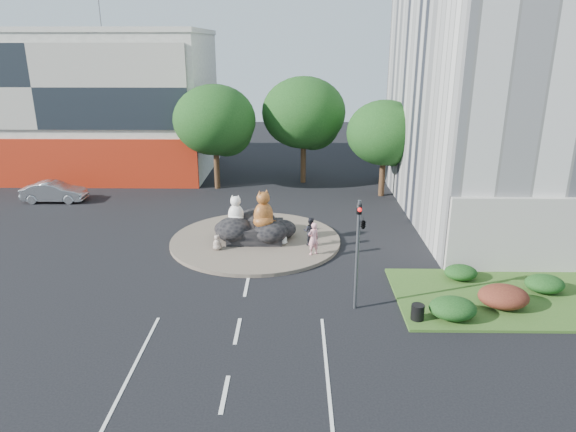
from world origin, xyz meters
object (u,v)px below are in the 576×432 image
(cat_tabby, at_px, (263,209))
(litter_bin, at_px, (418,312))
(cat_white, at_px, (236,209))
(parked_car, at_px, (54,192))
(kitten_calico, at_px, (217,242))
(kitten_white, at_px, (283,237))
(pedestrian_pink, at_px, (313,239))
(pedestrian_dark, at_px, (310,231))

(cat_tabby, xyz_separation_m, litter_bin, (6.98, -8.72, -1.75))
(cat_white, height_order, parked_car, cat_white)
(cat_white, distance_m, litter_bin, 12.73)
(cat_tabby, distance_m, kitten_calico, 3.24)
(kitten_calico, height_order, kitten_white, kitten_calico)
(cat_tabby, height_order, kitten_white, cat_tabby)
(cat_tabby, distance_m, parked_car, 18.21)
(kitten_white, bearing_deg, cat_tabby, 144.51)
(kitten_calico, relative_size, pedestrian_pink, 0.49)
(kitten_calico, relative_size, pedestrian_dark, 0.55)
(kitten_calico, height_order, pedestrian_pink, pedestrian_pink)
(kitten_white, relative_size, parked_car, 0.18)
(pedestrian_pink, height_order, pedestrian_dark, pedestrian_pink)
(kitten_white, height_order, litter_bin, kitten_white)
(cat_tabby, height_order, kitten_calico, cat_tabby)
(kitten_white, bearing_deg, pedestrian_dark, -21.69)
(pedestrian_dark, distance_m, parked_car, 20.79)
(litter_bin, bearing_deg, pedestrian_pink, 121.36)
(cat_white, distance_m, cat_tabby, 1.74)
(kitten_calico, bearing_deg, pedestrian_dark, 12.62)
(kitten_calico, height_order, litter_bin, kitten_calico)
(kitten_white, bearing_deg, kitten_calico, 176.42)
(cat_tabby, bearing_deg, litter_bin, -80.46)
(pedestrian_pink, bearing_deg, parked_car, -60.01)
(pedestrian_dark, bearing_deg, litter_bin, 133.02)
(cat_white, distance_m, parked_car, 16.50)
(cat_white, bearing_deg, pedestrian_pink, -26.59)
(cat_white, relative_size, pedestrian_dark, 1.08)
(pedestrian_pink, height_order, litter_bin, pedestrian_pink)
(kitten_white, xyz_separation_m, litter_bin, (5.83, -8.33, -0.15))
(kitten_calico, height_order, parked_car, parked_car)
(cat_tabby, relative_size, pedestrian_dark, 1.35)
(cat_white, xyz_separation_m, litter_bin, (8.63, -9.24, -1.53))
(kitten_calico, xyz_separation_m, litter_bin, (9.52, -7.46, -0.19))
(parked_car, bearing_deg, cat_white, -119.54)
(parked_car, bearing_deg, litter_bin, -127.42)
(pedestrian_pink, bearing_deg, cat_tabby, -65.14)
(kitten_calico, bearing_deg, litter_bin, -33.50)
(kitten_white, relative_size, litter_bin, 1.22)
(cat_tabby, xyz_separation_m, pedestrian_pink, (2.82, -1.89, -1.10))
(kitten_white, xyz_separation_m, pedestrian_pink, (1.67, -1.50, 0.50))
(cat_white, bearing_deg, pedestrian_dark, -11.75)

